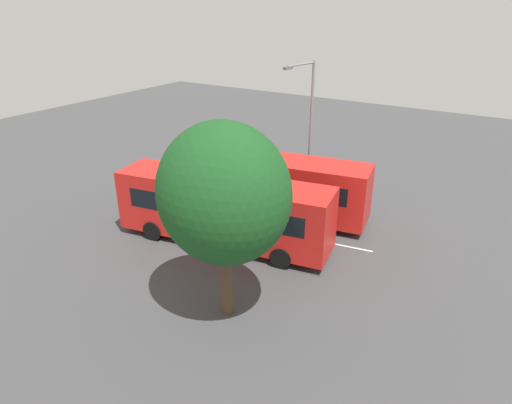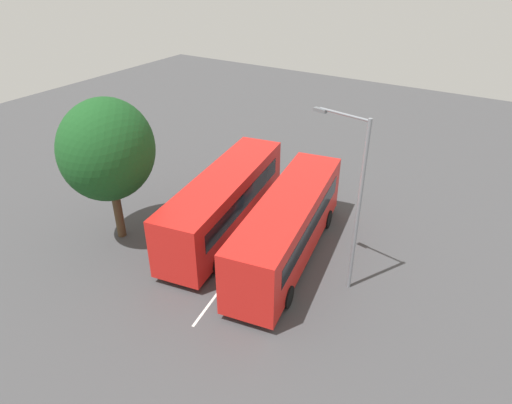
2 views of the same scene
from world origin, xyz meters
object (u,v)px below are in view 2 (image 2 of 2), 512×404
object	(u,v)px
bus_center_left	(225,201)
pedestrian	(322,166)
bus_far_left	(289,225)
depot_tree	(107,150)
street_lamp	(355,197)

from	to	relation	value
bus_center_left	pedestrian	xyz separation A→B (m)	(8.05, -1.94, -0.76)
bus_far_left	bus_center_left	world-z (taller)	same
pedestrian	depot_tree	world-z (taller)	depot_tree
pedestrian	depot_tree	size ratio (longest dim) A/B	0.24
depot_tree	bus_center_left	bearing A→B (deg)	-52.58
pedestrian	depot_tree	distance (m)	13.59
bus_far_left	depot_tree	world-z (taller)	depot_tree
bus_center_left	street_lamp	bearing A→B (deg)	-106.54
depot_tree	bus_far_left	bearing A→B (deg)	-69.91
bus_far_left	depot_tree	size ratio (longest dim) A/B	1.45
street_lamp	bus_center_left	bearing A→B (deg)	3.75
bus_far_left	depot_tree	xyz separation A→B (m)	(-3.04, 8.32, 3.08)
bus_center_left	pedestrian	bearing A→B (deg)	-23.21
bus_far_left	bus_center_left	bearing A→B (deg)	75.92
bus_center_left	depot_tree	size ratio (longest dim) A/B	1.45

